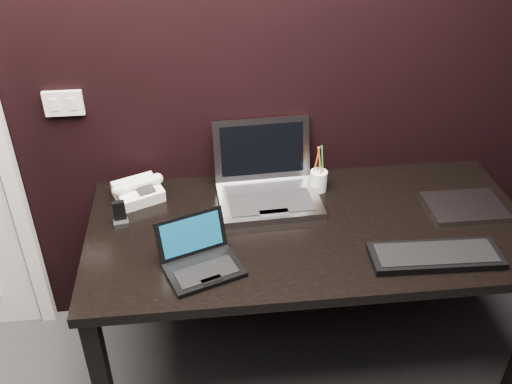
{
  "coord_description": "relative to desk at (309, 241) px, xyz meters",
  "views": [
    {
      "loc": [
        -0.1,
        -0.32,
        2.06
      ],
      "look_at": [
        0.08,
        1.35,
        0.94
      ],
      "focal_mm": 40.0,
      "sensor_mm": 36.0,
      "label": 1
    }
  ],
  "objects": [
    {
      "name": "wall_back",
      "position": [
        -0.3,
        0.4,
        0.64
      ],
      "size": [
        4.0,
        0.0,
        4.0
      ],
      "primitive_type": "plane",
      "rotation": [
        1.57,
        0.0,
        0.0
      ],
      "color": "black",
      "rests_on": "ground"
    },
    {
      "name": "wall_switch",
      "position": [
        -0.92,
        0.39,
        0.46
      ],
      "size": [
        0.15,
        0.02,
        0.1
      ],
      "color": "silver",
      "rests_on": "wall_back"
    },
    {
      "name": "desk",
      "position": [
        0.0,
        0.0,
        0.0
      ],
      "size": [
        1.7,
        0.8,
        0.74
      ],
      "color": "black",
      "rests_on": "ground"
    },
    {
      "name": "netbook",
      "position": [
        -0.42,
        -0.19,
        0.11
      ],
      "size": [
        0.31,
        0.3,
        0.16
      ],
      "color": "black",
      "rests_on": "desk"
    },
    {
      "name": "silver_laptop",
      "position": [
        -0.14,
        0.21,
        0.13
      ],
      "size": [
        0.42,
        0.38,
        0.28
      ],
      "color": "gray",
      "rests_on": "desk"
    },
    {
      "name": "ext_keyboard",
      "position": [
        0.4,
        -0.24,
        0.09
      ],
      "size": [
        0.47,
        0.18,
        0.03
      ],
      "color": "black",
      "rests_on": "desk"
    },
    {
      "name": "closed_laptop",
      "position": [
        0.63,
        0.04,
        0.09
      ],
      "size": [
        0.3,
        0.22,
        0.02
      ],
      "color": "#94959A",
      "rests_on": "desk"
    },
    {
      "name": "desk_phone",
      "position": [
        -0.66,
        0.26,
        0.12
      ],
      "size": [
        0.23,
        0.22,
        0.11
      ],
      "color": "white",
      "rests_on": "desk"
    },
    {
      "name": "mobile_phone",
      "position": [
        -0.72,
        0.09,
        0.11
      ],
      "size": [
        0.06,
        0.06,
        0.1
      ],
      "color": "black",
      "rests_on": "desk"
    },
    {
      "name": "pen_cup",
      "position": [
        0.08,
        0.24,
        0.13
      ],
      "size": [
        0.09,
        0.09,
        0.21
      ],
      "color": "white",
      "rests_on": "desk"
    }
  ]
}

